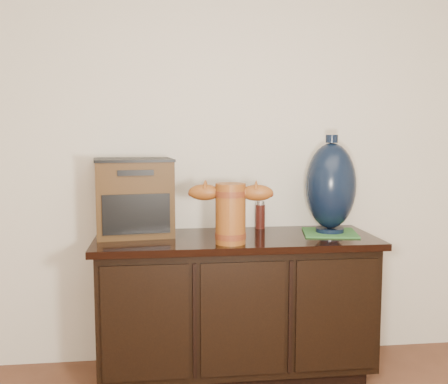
{
  "coord_description": "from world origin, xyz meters",
  "views": [
    {
      "loc": [
        -0.39,
        -0.44,
        1.29
      ],
      "look_at": [
        -0.07,
        2.18,
        1.0
      ],
      "focal_mm": 42.0,
      "sensor_mm": 36.0,
      "label": 1
    }
  ],
  "objects": [
    {
      "name": "sideboard",
      "position": [
        0.0,
        2.23,
        0.39
      ],
      "size": [
        1.46,
        0.56,
        0.75
      ],
      "color": "black",
      "rests_on": "ground"
    },
    {
      "name": "terracotta_vessel",
      "position": [
        -0.05,
        2.06,
        0.92
      ],
      "size": [
        0.42,
        0.18,
        0.3
      ],
      "rotation": [
        0.0,
        0.0,
        -0.21
      ],
      "color": "brown",
      "rests_on": "sideboard"
    },
    {
      "name": "tv_radio",
      "position": [
        -0.53,
        2.35,
        0.96
      ],
      "size": [
        0.44,
        0.37,
        0.41
      ],
      "rotation": [
        0.0,
        0.0,
        0.12
      ],
      "color": "#402810",
      "rests_on": "sideboard"
    },
    {
      "name": "green_mat",
      "position": [
        0.52,
        2.26,
        0.76
      ],
      "size": [
        0.33,
        0.33,
        0.01
      ],
      "primitive_type": "cube",
      "rotation": [
        0.0,
        0.0,
        -0.2
      ],
      "color": "#316A2F",
      "rests_on": "sideboard"
    },
    {
      "name": "lamp_base",
      "position": [
        0.52,
        2.26,
        1.01
      ],
      "size": [
        0.32,
        0.32,
        0.52
      ],
      "rotation": [
        0.0,
        0.0,
        -0.2
      ],
      "color": "black",
      "rests_on": "green_mat"
    },
    {
      "name": "spray_can",
      "position": [
        0.17,
        2.45,
        0.83
      ],
      "size": [
        0.05,
        0.05,
        0.16
      ],
      "color": "#54150E",
      "rests_on": "sideboard"
    }
  ]
}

